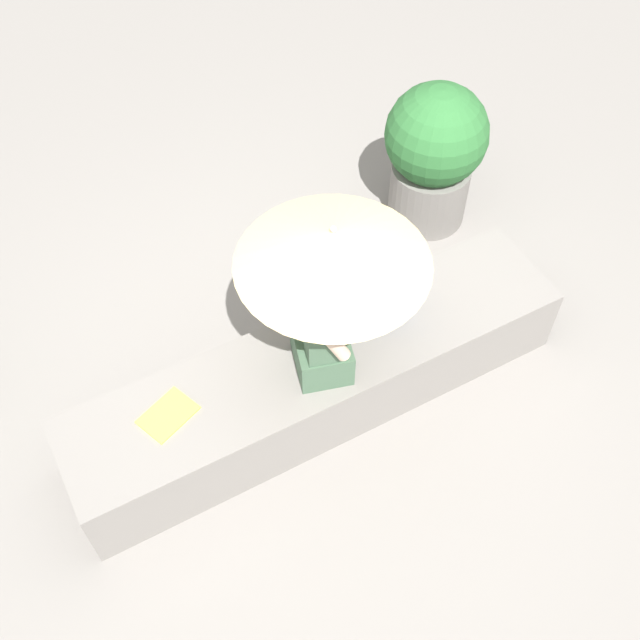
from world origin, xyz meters
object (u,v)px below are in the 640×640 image
at_px(parasol, 333,248).
at_px(handbag_black, 386,294).
at_px(planter_near, 434,152).
at_px(person_seated, 322,320).
at_px(magazine, 168,415).

relative_size(parasol, handbag_black, 3.25).
height_order(handbag_black, planter_near, planter_near).
bearing_deg(person_seated, parasol, -174.97).
relative_size(handbag_black, planter_near, 0.30).
bearing_deg(handbag_black, parasol, 18.60).
xyz_separation_m(person_seated, handbag_black, (-0.48, -0.15, -0.23)).
bearing_deg(magazine, person_seated, 151.72).
xyz_separation_m(parasol, planter_near, (-1.37, -1.06, -0.78)).
bearing_deg(planter_near, parasol, 37.77).
distance_m(parasol, magazine, 1.26).
distance_m(person_seated, handbag_black, 0.56).
xyz_separation_m(handbag_black, magazine, (1.33, 0.05, -0.15)).
bearing_deg(person_seated, handbag_black, -162.99).
height_order(person_seated, magazine, person_seated).
bearing_deg(planter_near, handbag_black, 44.21).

